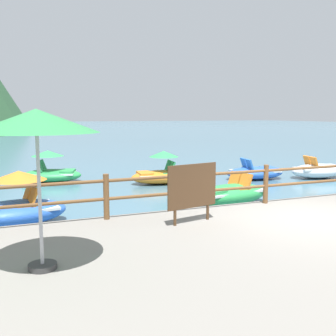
# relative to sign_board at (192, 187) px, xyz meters

# --- Properties ---
(ground_plane) EXTENTS (200.00, 200.00, 0.00)m
(ground_plane) POSITION_rel_sign_board_xyz_m (2.44, 39.36, -1.13)
(ground_plane) COLOR #477084
(dock_railing) EXTENTS (23.92, 0.12, 0.95)m
(dock_railing) POSITION_rel_sign_board_xyz_m (2.44, 0.91, -0.15)
(dock_railing) COLOR brown
(dock_railing) RESTS_ON promenade_dock
(sign_board) EXTENTS (1.16, 0.28, 1.19)m
(sign_board) POSITION_rel_sign_board_xyz_m (0.00, 0.00, 0.00)
(sign_board) COLOR silver
(sign_board) RESTS_ON promenade_dock
(beach_umbrella) EXTENTS (1.70, 1.70, 2.24)m
(beach_umbrella) POSITION_rel_sign_board_xyz_m (-3.01, -1.40, 1.32)
(beach_umbrella) COLOR #B2B2B7
(beach_umbrella) RESTS_ON promenade_dock
(pedal_boat_0) EXTENTS (2.35, 1.39, 1.22)m
(pedal_boat_0) POSITION_rel_sign_board_xyz_m (1.92, 6.62, -0.73)
(pedal_boat_0) COLOR orange
(pedal_boat_0) RESTS_ON ground
(pedal_boat_1) EXTENTS (2.50, 1.52, 0.84)m
(pedal_boat_1) POSITION_rel_sign_board_xyz_m (5.77, 6.15, -0.87)
(pedal_boat_1) COLOR blue
(pedal_boat_1) RESTS_ON ground
(pedal_boat_2) EXTENTS (2.74, 1.57, 0.90)m
(pedal_boat_2) POSITION_rel_sign_board_xyz_m (2.44, 2.59, -0.82)
(pedal_boat_2) COLOR green
(pedal_boat_2) RESTS_ON ground
(pedal_boat_4) EXTENTS (2.44, 1.51, 0.90)m
(pedal_boat_4) POSITION_rel_sign_board_xyz_m (8.30, 5.41, -0.82)
(pedal_boat_4) COLOR white
(pedal_boat_4) RESTS_ON ground
(pedal_boat_6) EXTENTS (2.53, 1.66, 1.28)m
(pedal_boat_6) POSITION_rel_sign_board_xyz_m (-3.26, 2.64, -0.70)
(pedal_boat_6) COLOR blue
(pedal_boat_6) RESTS_ON ground
(pedal_boat_7) EXTENTS (2.53, 1.87, 1.21)m
(pedal_boat_7) POSITION_rel_sign_board_xyz_m (-1.82, 8.58, -0.73)
(pedal_boat_7) COLOR green
(pedal_boat_7) RESTS_ON ground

